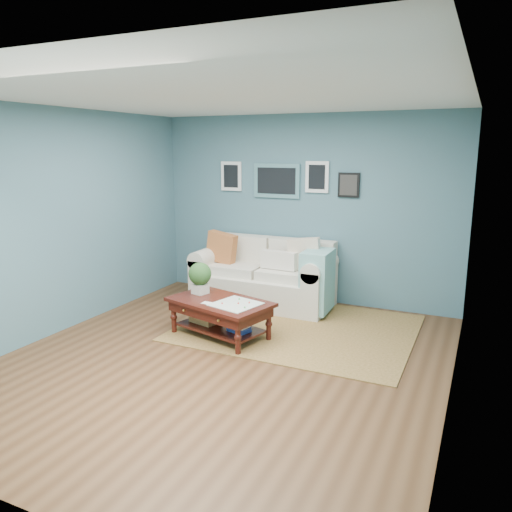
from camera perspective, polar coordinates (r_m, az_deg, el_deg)
The scene contains 4 objects.
room_shell at distance 5.10m, azimuth -3.78°, elevation 2.52°, with size 5.00×5.02×2.70m.
area_rug at distance 6.36m, azimuth 4.78°, elevation -8.17°, with size 2.81×2.25×0.01m, color brown.
loveseat at distance 7.17m, azimuth 1.56°, elevation -2.27°, with size 2.02×0.92×1.04m.
coffee_table at distance 6.02m, azimuth -4.53°, elevation -5.64°, with size 1.35×0.99×0.85m.
Camera 1 is at (2.41, -4.35, 2.22)m, focal length 35.00 mm.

